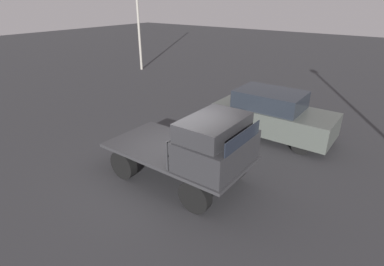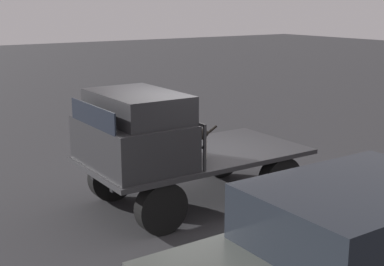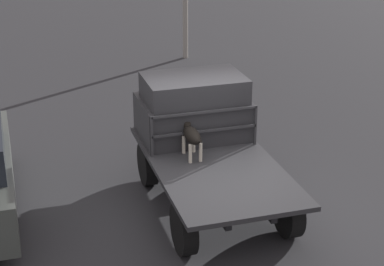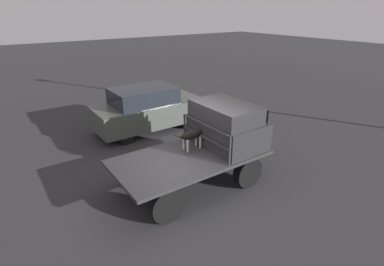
% 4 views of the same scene
% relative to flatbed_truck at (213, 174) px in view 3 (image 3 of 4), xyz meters
% --- Properties ---
extents(ground_plane, '(80.00, 80.00, 0.00)m').
position_rel_flatbed_truck_xyz_m(ground_plane, '(0.00, 0.00, -0.64)').
color(ground_plane, '#2D2D30').
extents(flatbed_truck, '(3.93, 2.07, 0.89)m').
position_rel_flatbed_truck_xyz_m(flatbed_truck, '(0.00, 0.00, 0.00)').
color(flatbed_truck, black).
rests_on(flatbed_truck, ground).
extents(truck_cab, '(1.37, 1.95, 1.18)m').
position_rel_flatbed_truck_xyz_m(truck_cab, '(1.20, 0.00, 0.81)').
color(truck_cab, '#28282B').
rests_on(truck_cab, flatbed_truck).
extents(truck_headboard, '(0.04, 1.95, 0.75)m').
position_rel_flatbed_truck_xyz_m(truck_headboard, '(0.47, 0.00, 0.75)').
color(truck_headboard, '#2D2D30').
rests_on(truck_headboard, flatbed_truck).
extents(dog, '(1.03, 0.24, 0.65)m').
position_rel_flatbed_truck_xyz_m(dog, '(0.34, 0.30, 0.66)').
color(dog, beige).
rests_on(dog, flatbed_truck).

